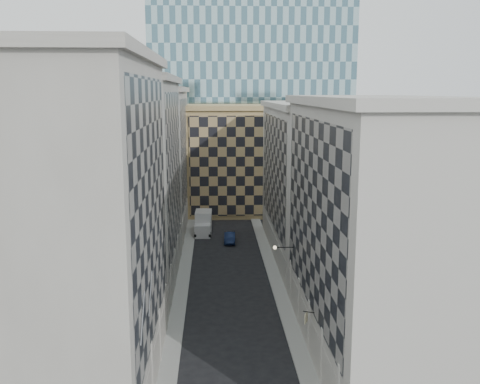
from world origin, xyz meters
name	(u,v)px	position (x,y,z in m)	size (l,w,h in m)	color
sidewalk_west	(182,287)	(-5.25, 30.00, 0.07)	(1.50, 100.00, 0.15)	#969691
sidewalk_east	(277,285)	(5.25, 30.00, 0.07)	(1.50, 100.00, 0.15)	#969691
bldg_left_a	(82,226)	(-10.88, 11.00, 11.82)	(10.80, 22.80, 23.70)	#9B958B
bldg_left_b	(130,181)	(-10.88, 33.00, 11.32)	(10.80, 22.80, 22.70)	gray
bldg_left_c	(152,160)	(-10.88, 55.00, 10.83)	(10.80, 22.80, 21.70)	#9B958B
bldg_right_a	(372,229)	(10.88, 15.00, 10.32)	(10.80, 26.80, 20.70)	#B6B0A7
bldg_right_b	(311,180)	(10.89, 42.00, 9.85)	(10.80, 28.80, 19.70)	#B6B0A7
tan_block	(234,159)	(2.00, 67.90, 9.44)	(16.80, 14.80, 18.80)	tan
church_tower	(221,61)	(0.00, 82.00, 26.95)	(7.20, 7.20, 51.50)	#312C26
flagpoles_left	(147,305)	(-5.90, 6.00, 8.00)	(0.10, 6.33, 2.33)	gray
bracket_lamp	(277,247)	(4.38, 24.00, 6.20)	(1.98, 0.36, 0.36)	black
box_truck	(203,224)	(-3.27, 52.76, 1.42)	(2.58, 6.02, 3.27)	#BDBDBD
dark_car	(230,238)	(0.55, 47.50, 0.72)	(1.53, 4.37, 1.44)	#0F1B3A
shop_sign	(306,317)	(5.41, 13.05, 3.83)	(0.84, 0.74, 0.87)	black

